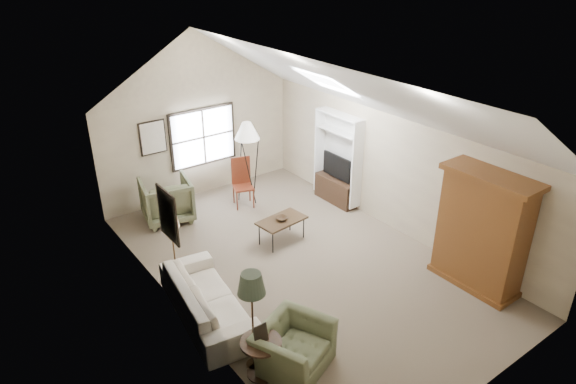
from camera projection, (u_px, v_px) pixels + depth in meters
room_shell at (302, 104)px, 8.65m from camera, size 5.01×8.01×4.00m
window at (203, 137)px, 12.33m from camera, size 1.72×0.08×1.42m
skylight at (326, 82)px, 9.99m from camera, size 0.80×1.20×0.52m
wall_art at (160, 174)px, 9.69m from camera, size 1.97×3.71×0.88m
armoire at (482, 231)px, 9.01m from camera, size 0.60×1.50×2.20m
tv_alcove at (338, 157)px, 11.96m from camera, size 0.32×1.30×2.10m
media_console at (336, 190)px, 12.32m from camera, size 0.34×1.18×0.60m
tv_panel at (337, 166)px, 12.05m from camera, size 0.05×0.90×0.55m
sofa at (207, 299)px, 8.50m from camera, size 1.26×2.51×0.70m
armchair_near at (293, 347)px, 7.50m from camera, size 1.35×1.27×0.70m
armchair_far at (167, 200)px, 11.45m from camera, size 1.24×1.26×0.97m
coffee_table at (282, 230)px, 10.69m from camera, size 1.06×0.67×0.52m
bowl at (282, 218)px, 10.57m from camera, size 0.27×0.27×0.06m
side_table at (261, 358)px, 7.37m from camera, size 0.68×0.68×0.60m
side_chair at (243, 183)px, 12.01m from camera, size 0.58×0.58×1.17m
tripod_lamp at (248, 162)px, 12.09m from camera, size 0.59×0.59×2.01m
dark_lamp at (253, 321)px, 7.27m from camera, size 0.45×0.45×1.68m
tan_lamp at (174, 247)px, 9.19m from camera, size 0.34×0.34×1.51m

